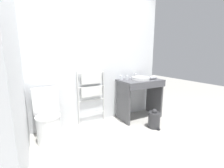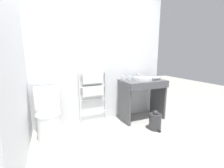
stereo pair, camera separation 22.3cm
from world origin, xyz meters
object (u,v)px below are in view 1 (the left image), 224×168
toilet (48,119)px  cup_near_edge (127,78)px  hair_dryer (152,78)px  cup_near_wall (121,77)px  sink_basin (141,78)px  trash_bin (154,119)px  towel_radiator (92,88)px

toilet → cup_near_edge: bearing=5.3°
toilet → cup_near_edge: 1.65m
toilet → hair_dryer: size_ratio=3.62×
toilet → cup_near_wall: size_ratio=9.34×
sink_basin → trash_bin: 0.86m
towel_radiator → cup_near_edge: bearing=-7.8°
towel_radiator → trash_bin: (0.93, -0.73, -0.56)m
sink_basin → hair_dryer: 0.26m
trash_bin → toilet: bearing=164.6°
cup_near_wall → trash_bin: size_ratio=0.24×
cup_near_wall → cup_near_edge: (0.10, -0.06, -0.00)m
towel_radiator → cup_near_wall: bearing=-3.6°
cup_near_wall → trash_bin: cup_near_wall is taller
sink_basin → cup_near_wall: bearing=150.4°
sink_basin → cup_near_wall: (-0.35, 0.20, 0.01)m
hair_dryer → toilet: bearing=178.1°
sink_basin → toilet: bearing=-179.7°
toilet → towel_radiator: (0.82, 0.25, 0.36)m
towel_radiator → cup_near_edge: 0.76m
cup_near_wall → cup_near_edge: bearing=-30.6°
hair_dryer → trash_bin: hair_dryer is taller
cup_near_wall → sink_basin: bearing=-29.6°
towel_radiator → sink_basin: bearing=-13.6°
cup_near_wall → trash_bin: 1.03m
cup_near_wall → hair_dryer: cup_near_wall is taller
towel_radiator → cup_near_wall: towel_radiator is taller
hair_dryer → trash_bin: 0.87m
toilet → sink_basin: size_ratio=2.24×
sink_basin → trash_bin: sink_basin is taller
trash_bin → hair_dryer: bearing=54.3°
toilet → towel_radiator: size_ratio=0.79×
hair_dryer → towel_radiator: bearing=165.5°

